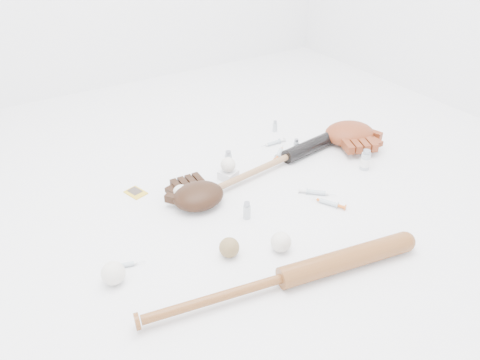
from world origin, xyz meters
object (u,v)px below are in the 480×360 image
bat_dark (288,157)px  pedestal (228,175)px  glove_dark (198,196)px  bat_wood (284,278)px

bat_dark → pedestal: size_ratio=13.27×
glove_dark → bat_wood: bearing=-85.5°
bat_dark → pedestal: 0.30m
bat_dark → bat_wood: bearing=-135.8°
bat_dark → glove_dark: size_ratio=3.69×
glove_dark → pedestal: size_ratio=3.59×
pedestal → bat_dark: bearing=-5.2°
bat_dark → glove_dark: 0.50m
bat_wood → pedestal: bearing=84.5°
bat_dark → glove_dark: (-0.49, -0.08, 0.01)m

